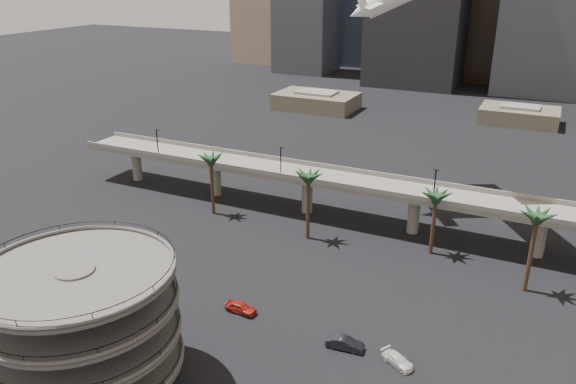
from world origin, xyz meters
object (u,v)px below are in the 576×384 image
at_px(parking_ramp, 82,319).
at_px(car_b, 345,343).
at_px(car_a, 241,308).
at_px(overpass, 359,187).
at_px(car_c, 398,360).

distance_m(parking_ramp, car_b, 33.10).
relative_size(parking_ramp, car_a, 4.60).
relative_size(car_a, car_b, 0.95).
bearing_deg(parking_ramp, overpass, 77.57).
distance_m(parking_ramp, overpass, 60.46).
relative_size(overpass, car_b, 25.69).
bearing_deg(car_a, parking_ramp, 162.92).
bearing_deg(car_b, parking_ramp, 123.23).
relative_size(parking_ramp, car_c, 4.80).
bearing_deg(overpass, car_a, -97.57).
bearing_deg(overpass, car_b, -73.28).
relative_size(car_b, car_c, 1.10).
bearing_deg(car_a, car_b, -91.12).
bearing_deg(car_c, parking_ramp, 150.74).
xyz_separation_m(car_b, car_c, (7.16, -0.10, -0.16)).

